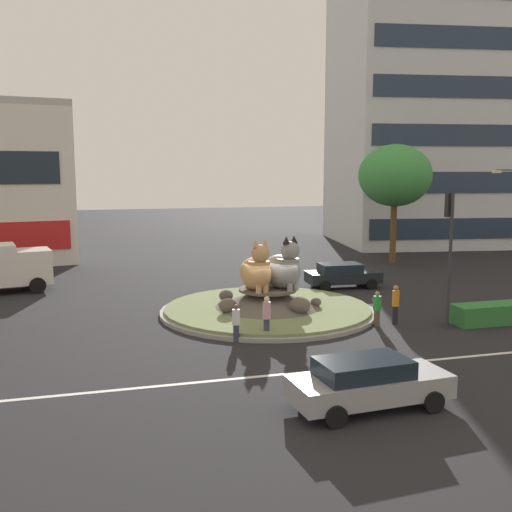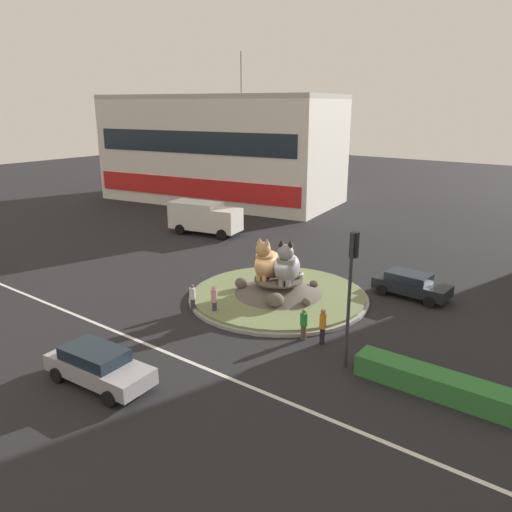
# 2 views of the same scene
# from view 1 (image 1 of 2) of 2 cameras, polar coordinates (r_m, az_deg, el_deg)

# --- Properties ---
(ground_plane) EXTENTS (160.00, 160.00, 0.00)m
(ground_plane) POSITION_cam_1_polar(r_m,az_deg,el_deg) (29.25, 1.10, -5.45)
(ground_plane) COLOR black
(lane_centreline) EXTENTS (112.00, 0.20, 0.01)m
(lane_centreline) POSITION_cam_1_polar(r_m,az_deg,el_deg) (21.47, 7.78, -10.65)
(lane_centreline) COLOR silver
(lane_centreline) RESTS_ON ground
(roundabout_island) EXTENTS (10.44, 10.44, 1.22)m
(roundabout_island) POSITION_cam_1_polar(r_m,az_deg,el_deg) (29.13, 1.12, -4.64)
(roundabout_island) COLOR gray
(roundabout_island) RESTS_ON ground
(cat_statue_calico) EXTENTS (1.66, 2.69, 2.49)m
(cat_statue_calico) POSITION_cam_1_polar(r_m,az_deg,el_deg) (28.39, 0.05, -1.47)
(cat_statue_calico) COLOR tan
(cat_statue_calico) RESTS_ON roundabout_island
(cat_statue_grey) EXTENTS (2.23, 2.93, 2.61)m
(cat_statue_grey) POSITION_cam_1_polar(r_m,az_deg,el_deg) (28.81, 2.61, -1.25)
(cat_statue_grey) COLOR gray
(cat_statue_grey) RESTS_ON roundabout_island
(traffic_light_mast) EXTENTS (0.33, 0.46, 5.94)m
(traffic_light_mast) POSITION_cam_1_polar(r_m,az_deg,el_deg) (27.18, 18.01, 1.85)
(traffic_light_mast) COLOR #2D2D33
(traffic_light_mast) RESTS_ON ground
(office_tower) EXTENTS (20.98, 16.59, 27.32)m
(office_tower) POSITION_cam_1_polar(r_m,az_deg,el_deg) (60.55, 17.37, 14.28)
(office_tower) COLOR silver
(office_tower) RESTS_ON ground
(broadleaf_tree_behind_island) EXTENTS (5.33, 5.33, 8.77)m
(broadleaf_tree_behind_island) POSITION_cam_1_polar(r_m,az_deg,el_deg) (45.12, 13.14, 7.47)
(broadleaf_tree_behind_island) COLOR brown
(broadleaf_tree_behind_island) RESTS_ON ground
(pedestrian_orange_shirt) EXTENTS (0.32, 0.32, 1.77)m
(pedestrian_orange_shirt) POSITION_cam_1_polar(r_m,az_deg,el_deg) (27.69, 13.19, -4.42)
(pedestrian_orange_shirt) COLOR black
(pedestrian_orange_shirt) RESTS_ON ground
(pedestrian_pink_shirt) EXTENTS (0.34, 0.34, 1.76)m
(pedestrian_pink_shirt) POSITION_cam_1_polar(r_m,az_deg,el_deg) (24.80, 1.02, -5.73)
(pedestrian_pink_shirt) COLOR #33384C
(pedestrian_pink_shirt) RESTS_ON ground
(pedestrian_green_shirt) EXTENTS (0.36, 0.36, 1.57)m
(pedestrian_green_shirt) POSITION_cam_1_polar(r_m,az_deg,el_deg) (27.18, 11.49, -4.90)
(pedestrian_green_shirt) COLOR brown
(pedestrian_green_shirt) RESTS_ON ground
(pedestrian_white_shirt) EXTENTS (0.32, 0.32, 1.56)m
(pedestrian_white_shirt) POSITION_cam_1_polar(r_m,az_deg,el_deg) (24.25, -1.91, -6.34)
(pedestrian_white_shirt) COLOR #33384C
(pedestrian_white_shirt) RESTS_ON ground
(sedan_on_far_lane) EXTENTS (4.42, 2.17, 1.44)m
(sedan_on_far_lane) POSITION_cam_1_polar(r_m,az_deg,el_deg) (35.62, 8.26, -1.79)
(sedan_on_far_lane) COLOR black
(sedan_on_far_lane) RESTS_ON ground
(hatchback_near_shophouse) EXTENTS (4.84, 2.28, 1.51)m
(hatchback_near_shophouse) POSITION_cam_1_polar(r_m,az_deg,el_deg) (18.05, 10.67, -11.76)
(hatchback_near_shophouse) COLOR #99999E
(hatchback_near_shophouse) RESTS_ON ground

